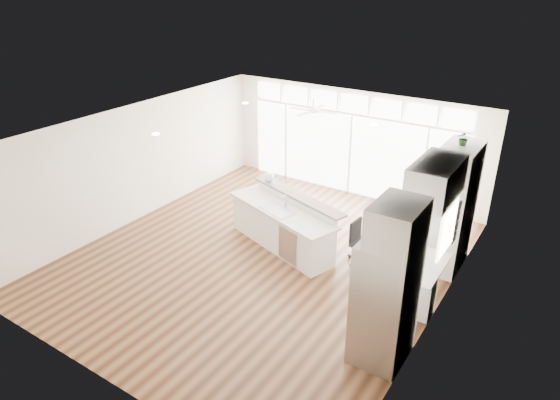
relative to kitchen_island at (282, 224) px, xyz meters
The scene contains 24 objects.
floor 0.80m from the kitchen_island, 95.95° to the right, with size 7.00×8.00×0.02m, color #442615.
ceiling 2.24m from the kitchen_island, 95.95° to the right, with size 7.00×8.00×0.02m, color white.
wall_back 3.51m from the kitchen_island, 91.02° to the left, with size 7.00×0.04×2.70m, color silver.
wall_front 4.65m from the kitchen_island, 90.76° to the right, with size 7.00×0.04×2.70m, color silver.
wall_left 3.70m from the kitchen_island, behind, with size 0.04×8.00×2.70m, color silver.
wall_right 3.58m from the kitchen_island, ahead, with size 0.04×8.00×2.70m, color silver.
glass_wall 3.40m from the kitchen_island, 91.04° to the left, with size 5.80×0.06×2.08m, color silver.
transom_row 3.83m from the kitchen_island, 91.04° to the left, with size 5.90×0.06×0.40m, color silver.
desk_window 3.56m from the kitchen_island, ahead, with size 0.04×0.85×0.85m, color white.
ceiling_fan 3.00m from the kitchen_island, 104.19° to the left, with size 1.16×1.16×0.32m, color white.
recessed_lights 2.17m from the kitchen_island, 99.03° to the right, with size 3.40×3.00×0.02m, color silver.
oven_cabinet 3.41m from the kitchen_island, 21.39° to the left, with size 0.64×1.20×2.50m, color white.
desk_nook 3.09m from the kitchen_island, ahead, with size 0.72×1.30×0.76m, color white.
upper_cabinets 3.61m from the kitchen_island, ahead, with size 0.64×1.30×0.64m, color white.
refrigerator 3.64m from the kitchen_island, 32.36° to the right, with size 0.76×0.90×2.00m, color #ABACB0.
fridge_cabinet 4.06m from the kitchen_island, 31.85° to the right, with size 0.64×0.90×0.60m, color white.
framed_photos 3.52m from the kitchen_island, ahead, with size 0.06×0.22×0.80m, color black.
kitchen_island is the anchor object (origin of this frame).
rug 2.97m from the kitchen_island, ahead, with size 0.84×0.61×0.01m, color #31210F.
office_chair 1.77m from the kitchen_island, 10.65° to the left, with size 0.47×0.43×0.90m, color black.
fishbowl 1.22m from the kitchen_island, 138.92° to the left, with size 0.22×0.22×0.22m, color silver.
monitor 3.03m from the kitchen_island, ahead, with size 0.09×0.52×0.44m, color black.
keyboard 2.84m from the kitchen_island, ahead, with size 0.11×0.30×0.02m, color silver.
potted_plant 3.93m from the kitchen_island, 21.39° to the left, with size 0.24×0.27×0.21m, color #2C4F21.
Camera 1 is at (5.08, -7.17, 5.43)m, focal length 32.00 mm.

